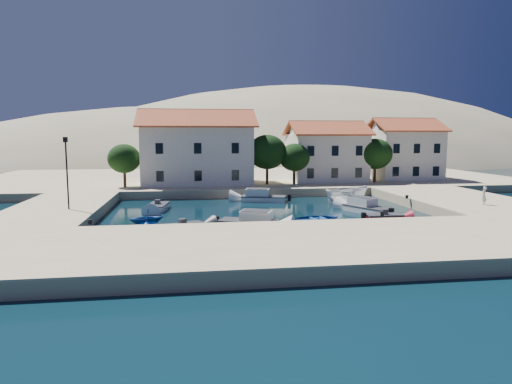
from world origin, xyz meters
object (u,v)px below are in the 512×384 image
(building_right, at_px, (403,148))
(pedestrian, at_px, (484,196))
(building_mid, at_px, (326,151))
(building_left, at_px, (197,146))
(cabin_cruiser_south, at_px, (248,222))
(cabin_cruiser_east, at_px, (367,208))
(lamppost, at_px, (67,166))
(boat_east, at_px, (346,203))
(rowboat_south, at_px, (317,222))

(building_right, bearing_deg, pedestrian, -99.73)
(building_mid, height_order, pedestrian, building_mid)
(building_left, distance_m, building_right, 30.07)
(building_mid, xyz_separation_m, building_right, (12.00, 1.00, 0.25))
(cabin_cruiser_south, bearing_deg, cabin_cruiser_east, 47.27)
(building_left, bearing_deg, building_mid, 3.18)
(lamppost, height_order, boat_east, lamppost)
(rowboat_south, distance_m, cabin_cruiser_east, 7.30)
(cabin_cruiser_east, bearing_deg, lamppost, 63.35)
(cabin_cruiser_south, bearing_deg, building_mid, 84.42)
(cabin_cruiser_south, height_order, pedestrian, pedestrian)
(lamppost, relative_size, rowboat_south, 1.48)
(cabin_cruiser_east, bearing_deg, boat_east, -28.80)
(cabin_cruiser_south, bearing_deg, building_right, 69.13)
(boat_east, height_order, pedestrian, pedestrian)
(lamppost, distance_m, cabin_cruiser_south, 16.51)
(building_left, height_order, pedestrian, building_left)
(building_mid, height_order, building_right, building_right)
(building_right, relative_size, lamppost, 1.52)
(building_right, relative_size, cabin_cruiser_south, 1.88)
(lamppost, bearing_deg, building_left, 60.10)
(building_mid, height_order, boat_east, building_mid)
(building_left, relative_size, rowboat_south, 3.49)
(building_right, bearing_deg, cabin_cruiser_south, -134.06)
(cabin_cruiser_south, relative_size, rowboat_south, 1.19)
(rowboat_south, bearing_deg, building_left, 8.25)
(building_left, distance_m, building_mid, 18.04)
(cabin_cruiser_south, bearing_deg, boat_east, 66.92)
(building_right, relative_size, cabin_cruiser_east, 1.83)
(building_right, distance_m, cabin_cruiser_south, 38.40)
(cabin_cruiser_south, bearing_deg, lamppost, -176.46)
(lamppost, distance_m, boat_east, 28.62)
(building_mid, relative_size, rowboat_south, 2.50)
(building_left, height_order, cabin_cruiser_east, building_left)
(cabin_cruiser_south, height_order, cabin_cruiser_east, same)
(pedestrian, bearing_deg, cabin_cruiser_east, -54.12)
(lamppost, bearing_deg, building_right, 27.93)
(building_left, distance_m, boat_east, 21.71)
(cabin_cruiser_east, relative_size, boat_east, 1.02)
(rowboat_south, bearing_deg, lamppost, 65.78)
(cabin_cruiser_east, height_order, pedestrian, pedestrian)
(building_mid, relative_size, boat_east, 2.06)
(pedestrian, bearing_deg, building_mid, -109.22)
(cabin_cruiser_south, height_order, boat_east, cabin_cruiser_south)
(cabin_cruiser_south, height_order, rowboat_south, cabin_cruiser_south)
(cabin_cruiser_south, xyz_separation_m, boat_east, (12.44, 11.90, -0.48))
(building_right, xyz_separation_m, lamppost, (-41.50, -22.00, -0.72))
(building_mid, xyz_separation_m, cabin_cruiser_east, (-2.26, -20.90, -4.75))
(lamppost, xyz_separation_m, rowboat_south, (21.16, -3.91, -4.75))
(lamppost, distance_m, rowboat_south, 22.04)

